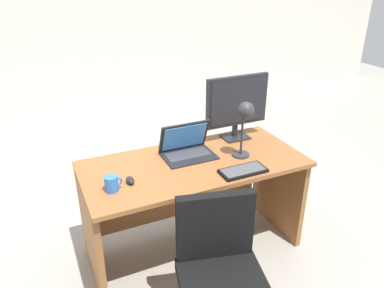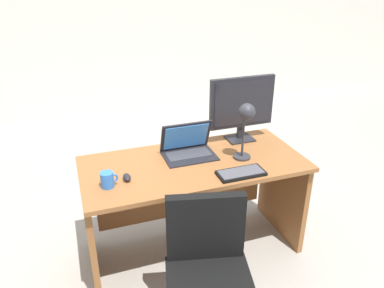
{
  "view_description": "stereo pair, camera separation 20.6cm",
  "coord_description": "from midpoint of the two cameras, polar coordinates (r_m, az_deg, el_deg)",
  "views": [
    {
      "loc": [
        -0.94,
        -2.02,
        1.94
      ],
      "look_at": [
        0.0,
        0.04,
        0.87
      ],
      "focal_mm": 34.94,
      "sensor_mm": 36.0,
      "label": 1
    },
    {
      "loc": [
        -0.75,
        -2.1,
        1.94
      ],
      "look_at": [
        0.0,
        0.04,
        0.87
      ],
      "focal_mm": 34.94,
      "sensor_mm": 36.0,
      "label": 2
    }
  ],
  "objects": [
    {
      "name": "ground",
      "position": [
        4.14,
        -9.91,
        -2.94
      ],
      "size": [
        12.0,
        12.0,
        0.0
      ],
      "primitive_type": "plane",
      "color": "gray"
    },
    {
      "name": "back_wall",
      "position": [
        5.36,
        -16.25,
        18.7
      ],
      "size": [
        10.0,
        0.1,
        2.8
      ],
      "primitive_type": "cube",
      "color": "silver",
      "rests_on": "ground"
    },
    {
      "name": "desk",
      "position": [
        2.69,
        -2.35,
        -6.82
      ],
      "size": [
        1.51,
        0.7,
        0.75
      ],
      "color": "brown",
      "rests_on": "ground"
    },
    {
      "name": "monitor",
      "position": [
        2.79,
        4.77,
        6.23
      ],
      "size": [
        0.5,
        0.16,
        0.49
      ],
      "color": "black",
      "rests_on": "desk"
    },
    {
      "name": "laptop",
      "position": [
        2.6,
        -3.2,
        -0.17
      ],
      "size": [
        0.36,
        0.26,
        0.24
      ],
      "color": "black",
      "rests_on": "desk"
    },
    {
      "name": "keyboard",
      "position": [
        2.41,
        5.38,
        -4.15
      ],
      "size": [
        0.3,
        0.14,
        0.02
      ],
      "color": "black",
      "rests_on": "desk"
    },
    {
      "name": "mouse",
      "position": [
        2.33,
        -11.95,
        -5.5
      ],
      "size": [
        0.05,
        0.08,
        0.04
      ],
      "color": "black",
      "rests_on": "desk"
    },
    {
      "name": "desk_lamp",
      "position": [
        2.48,
        5.74,
        4.02
      ],
      "size": [
        0.12,
        0.14,
        0.4
      ],
      "color": "#2D2D33",
      "rests_on": "desk"
    },
    {
      "name": "coffee_mug",
      "position": [
        2.26,
        -14.74,
        -5.92
      ],
      "size": [
        0.11,
        0.08,
        0.1
      ],
      "color": "blue",
      "rests_on": "desk"
    },
    {
      "name": "office_chair",
      "position": [
        2.2,
        1.56,
        -21.13
      ],
      "size": [
        0.56,
        0.57,
        0.84
      ],
      "color": "black",
      "rests_on": "ground"
    }
  ]
}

